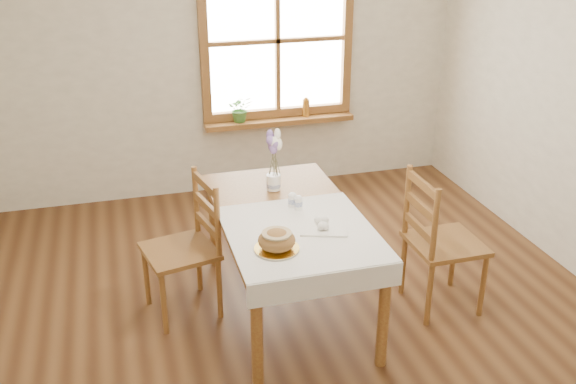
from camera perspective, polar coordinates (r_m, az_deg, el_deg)
name	(u,v)px	position (r m, az deg, el deg)	size (l,w,h in m)	color
ground	(300,332)	(4.39, 1.08, -12.36)	(5.00, 5.00, 0.00)	brown
room_walls	(302,82)	(3.64, 1.29, 9.77)	(4.60, 5.10, 2.65)	white
window	(277,41)	(6.15, -0.97, 13.30)	(1.46, 0.08, 1.46)	olive
window_sill	(280,121)	(6.27, -0.76, 6.35)	(1.46, 0.20, 0.05)	olive
dining_table	(288,224)	(4.28, 0.00, -2.87)	(0.90, 1.60, 0.75)	olive
table_linen	(301,233)	(3.98, 1.18, -3.64)	(0.91, 0.99, 0.01)	white
chair_left	(180,249)	(4.40, -9.61, -5.02)	(0.46, 0.48, 0.98)	olive
chair_right	(446,241)	(4.54, 13.84, -4.27)	(0.47, 0.49, 1.01)	olive
bread_plate	(277,249)	(3.78, -1.00, -5.08)	(0.26, 0.26, 0.01)	white
bread_loaf	(277,239)	(3.74, -1.01, -4.17)	(0.22, 0.22, 0.12)	olive
egg_napkin	(324,227)	(4.02, 3.18, -3.15)	(0.29, 0.24, 0.01)	white
eggs	(324,223)	(4.01, 3.19, -2.75)	(0.22, 0.20, 0.05)	white
salt_shaker	(299,202)	(4.24, 0.94, -0.93)	(0.05, 0.05, 0.10)	white
pepper_shaker	(292,200)	(4.28, 0.38, -0.68)	(0.05, 0.05, 0.10)	white
flower_vase	(274,183)	(4.55, -1.29, 0.79)	(0.10, 0.10, 0.11)	white
lavender_bouquet	(273,154)	(4.47, -1.32, 3.42)	(0.18, 0.18, 0.33)	#7E5EA6
potted_plant	(240,112)	(6.15, -4.25, 7.13)	(0.23, 0.25, 0.20)	#3F712D
amber_bottle	(306,107)	(6.31, 1.61, 7.59)	(0.07, 0.07, 0.19)	#A8691F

